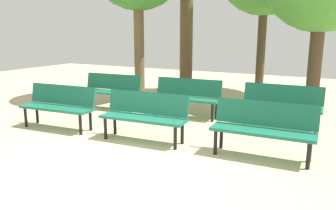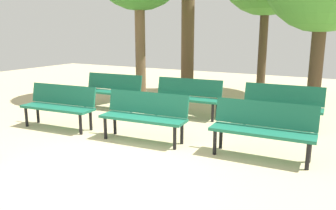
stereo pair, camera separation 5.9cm
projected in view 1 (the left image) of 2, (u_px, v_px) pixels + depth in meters
name	position (u px, v px, depth m)	size (l,w,h in m)	color
ground_plane	(97.00, 171.00, 4.83)	(24.00, 24.00, 0.00)	#CCB789
bench_r0_c0	(59.00, 104.00, 6.92)	(1.63, 0.60, 0.87)	#19664C
bench_r0_c1	(145.00, 113.00, 6.11)	(1.63, 0.59, 0.87)	#19664C
bench_r0_c2	(263.00, 126.00, 5.31)	(1.62, 0.54, 0.87)	#19664C
bench_r1_c0	(111.00, 89.00, 8.68)	(1.63, 0.58, 0.87)	#19664C
bench_r1_c1	(187.00, 95.00, 7.86)	(1.63, 0.57, 0.87)	#19664C
bench_r1_c2	(281.00, 103.00, 6.97)	(1.62, 0.53, 0.87)	#19664C
tree_3	(186.00, 43.00, 11.28)	(0.43, 0.43, 3.10)	brown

